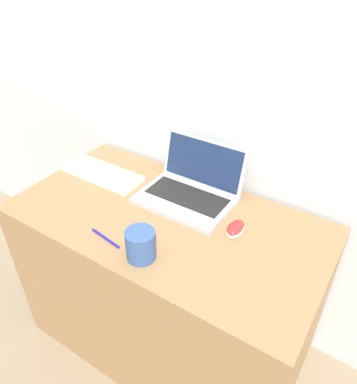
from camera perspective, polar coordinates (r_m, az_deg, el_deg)
name	(u,v)px	position (r m, az deg, el deg)	size (l,w,h in m)	color
wall_back	(218,66)	(1.48, 6.11, 18.61)	(7.00, 0.04, 2.50)	silver
desk	(168,285)	(1.69, -1.63, -14.03)	(1.21, 0.64, 0.77)	#936D47
laptop	(191,188)	(1.51, 1.87, 0.62)	(0.37, 0.30, 0.21)	#ADADB2
drink_cup	(141,244)	(1.24, -5.80, -7.95)	(0.10, 0.10, 0.11)	#33518C
computer_mouse	(236,228)	(1.37, 8.72, -5.42)	(0.05, 0.10, 0.03)	white
external_keyboard	(101,173)	(1.70, -11.72, 2.85)	(0.39, 0.14, 0.02)	silver
pen	(106,238)	(1.36, -11.06, -6.92)	(0.14, 0.03, 0.01)	#191999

